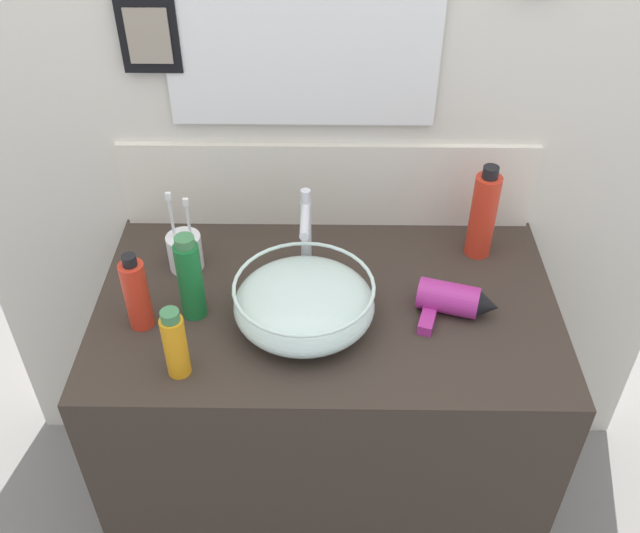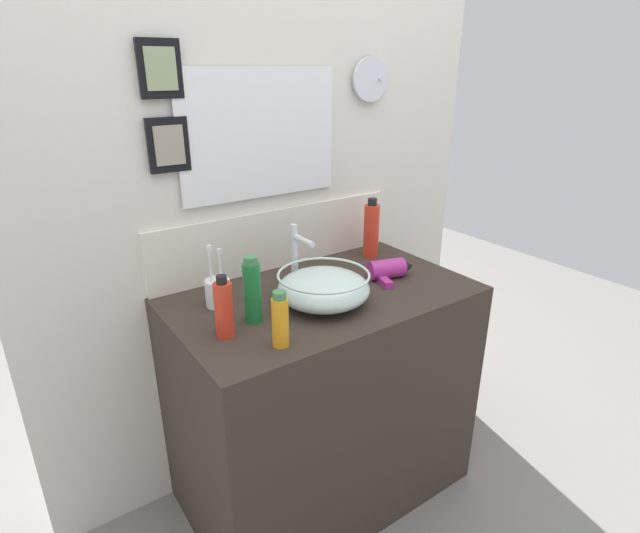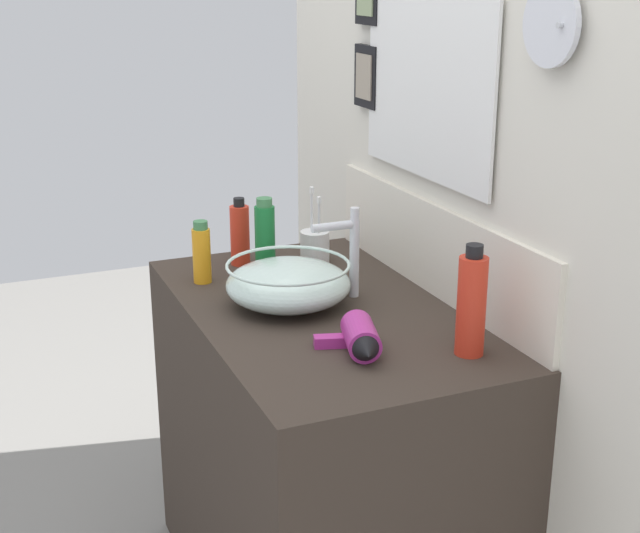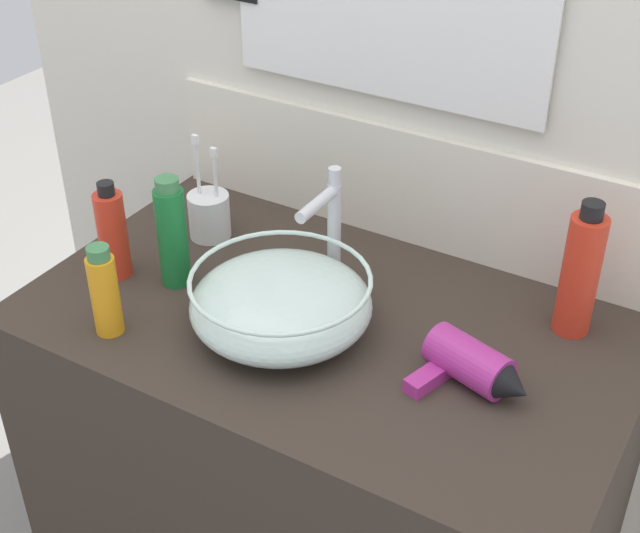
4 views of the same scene
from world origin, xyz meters
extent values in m
cube|color=#382D26|center=(0.00, 0.00, 0.42)|extent=(1.02, 0.60, 0.84)
cube|color=silver|center=(0.00, 0.33, 1.19)|extent=(1.84, 0.06, 2.39)
cube|color=silver|center=(0.00, 0.29, 0.95)|extent=(1.00, 0.02, 0.22)
cube|color=white|center=(-0.06, 0.30, 1.34)|extent=(0.53, 0.01, 0.37)
cube|color=white|center=(-0.06, 0.29, 1.34)|extent=(0.59, 0.01, 0.43)
cylinder|color=silver|center=(0.41, 0.28, 1.51)|extent=(0.16, 0.01, 0.16)
cylinder|color=silver|center=(0.45, 0.30, 1.51)|extent=(0.01, 0.06, 0.01)
cube|color=black|center=(-0.38, 0.29, 1.33)|extent=(0.13, 0.02, 0.16)
cube|color=gray|center=(-0.38, 0.28, 1.33)|extent=(0.09, 0.01, 0.12)
ellipsoid|color=silver|center=(-0.05, -0.07, 0.89)|extent=(0.30, 0.30, 0.11)
torus|color=silver|center=(-0.05, -0.07, 0.94)|extent=(0.30, 0.30, 0.01)
torus|color=#B2B7BC|center=(-0.05, -0.07, 0.84)|extent=(0.11, 0.11, 0.01)
cylinder|color=silver|center=(-0.05, 0.10, 0.94)|extent=(0.02, 0.02, 0.19)
cylinder|color=silver|center=(-0.05, 0.05, 1.02)|extent=(0.02, 0.11, 0.02)
cylinder|color=silver|center=(-0.05, 0.10, 1.05)|extent=(0.02, 0.02, 0.03)
cylinder|color=#B22D8C|center=(0.26, -0.02, 0.88)|extent=(0.14, 0.10, 0.07)
cone|color=black|center=(0.34, -0.05, 0.88)|extent=(0.06, 0.07, 0.06)
cube|color=#B22D8C|center=(0.22, -0.06, 0.85)|extent=(0.05, 0.09, 0.02)
cylinder|color=white|center=(-0.33, 0.12, 0.88)|extent=(0.08, 0.08, 0.09)
cylinder|color=white|center=(-0.31, 0.12, 0.93)|extent=(0.01, 0.01, 0.17)
cube|color=white|center=(-0.31, 0.12, 1.02)|extent=(0.01, 0.01, 0.02)
cylinder|color=white|center=(-0.35, 0.12, 0.94)|extent=(0.01, 0.01, 0.18)
cube|color=white|center=(-0.35, 0.12, 1.04)|extent=(0.01, 0.01, 0.02)
cylinder|color=red|center=(-0.39, -0.07, 0.92)|extent=(0.05, 0.05, 0.16)
cylinder|color=black|center=(-0.39, -0.07, 1.01)|extent=(0.03, 0.03, 0.02)
cylinder|color=orange|center=(-0.29, -0.21, 0.91)|extent=(0.05, 0.05, 0.14)
cylinder|color=#3F7F4C|center=(-0.29, -0.21, 0.99)|extent=(0.04, 0.04, 0.02)
cylinder|color=#197233|center=(-0.29, -0.04, 0.93)|extent=(0.05, 0.05, 0.18)
cylinder|color=#3F7F4C|center=(-0.29, -0.04, 1.04)|extent=(0.04, 0.04, 0.02)
cylinder|color=red|center=(0.36, 0.18, 0.95)|extent=(0.06, 0.06, 0.21)
cylinder|color=black|center=(0.36, 0.18, 1.07)|extent=(0.04, 0.04, 0.03)
camera|label=1|loc=(0.00, -1.16, 1.91)|focal=40.00mm
camera|label=2|loc=(-0.88, -1.25, 1.55)|focal=28.00mm
camera|label=3|loc=(1.81, -0.77, 1.60)|focal=50.00mm
camera|label=4|loc=(0.60, -1.04, 1.74)|focal=50.00mm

